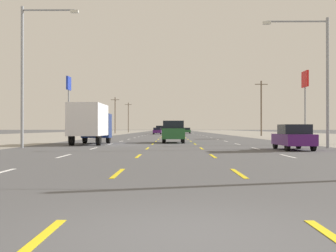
# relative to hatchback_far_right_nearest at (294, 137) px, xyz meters

# --- Properties ---
(ground_plane) EXTENTS (572.00, 572.00, 0.00)m
(ground_plane) POSITION_rel_hatchback_far_right_nearest_xyz_m (-7.17, 45.80, -0.78)
(ground_plane) COLOR #4C4C4F
(lot_apron_left) EXTENTS (28.00, 440.00, 0.01)m
(lot_apron_left) POSITION_rel_hatchback_far_right_nearest_xyz_m (-31.92, 45.80, -0.78)
(lot_apron_left) COLOR gray
(lot_apron_left) RESTS_ON ground
(lot_apron_right) EXTENTS (28.00, 440.00, 0.01)m
(lot_apron_right) POSITION_rel_hatchback_far_right_nearest_xyz_m (17.58, 45.80, -0.78)
(lot_apron_right) COLOR gray
(lot_apron_right) RESTS_ON ground
(lane_markings) EXTENTS (10.64, 227.60, 0.01)m
(lane_markings) POSITION_rel_hatchback_far_right_nearest_xyz_m (-7.17, 84.30, -0.78)
(lane_markings) COLOR white
(lane_markings) RESTS_ON ground
(hatchback_far_right_nearest) EXTENTS (1.72, 3.90, 1.54)m
(hatchback_far_right_nearest) POSITION_rel_hatchback_far_right_nearest_xyz_m (0.00, 0.00, 0.00)
(hatchback_far_right_nearest) COLOR #4C196B
(hatchback_far_right_nearest) RESTS_ON ground
(box_truck_far_left_near) EXTENTS (2.40, 7.20, 3.23)m
(box_truck_far_left_near) POSITION_rel_hatchback_far_right_nearest_xyz_m (-13.95, 8.65, 1.05)
(box_truck_far_left_near) COLOR navy
(box_truck_far_left_near) RESTS_ON ground
(suv_center_turn_mid) EXTENTS (1.98, 4.90, 1.98)m
(suv_center_turn_mid) POSITION_rel_hatchback_far_right_nearest_xyz_m (-7.20, 12.67, 0.24)
(suv_center_turn_mid) COLOR #235B2D
(suv_center_turn_mid) RESTS_ON ground
(sedan_inner_left_midfar) EXTENTS (1.80, 4.50, 1.46)m
(sedan_inner_left_midfar) POSITION_rel_hatchback_far_right_nearest_xyz_m (-10.48, 65.88, -0.03)
(sedan_inner_left_midfar) COLOR #4C196B
(sedan_inner_left_midfar) RESTS_ON ground
(sedan_inner_right_far) EXTENTS (1.80, 4.50, 1.46)m
(sedan_inner_right_far) POSITION_rel_hatchback_far_right_nearest_xyz_m (-3.57, 79.31, -0.03)
(sedan_inner_right_far) COLOR #235B2D
(sedan_inner_right_far) RESTS_ON ground
(suv_inner_left_farther) EXTENTS (1.98, 4.90, 1.98)m
(suv_inner_left_farther) POSITION_rel_hatchback_far_right_nearest_xyz_m (-10.43, 83.30, 0.24)
(suv_inner_left_farther) COLOR black
(suv_inner_left_farther) RESTS_ON ground
(pole_sign_left_row_1) EXTENTS (0.24, 1.96, 8.39)m
(pole_sign_left_row_1) POSITION_rel_hatchback_far_right_nearest_xyz_m (-21.46, 31.88, 5.56)
(pole_sign_left_row_1) COLOR gray
(pole_sign_left_row_1) RESTS_ON ground
(pole_sign_right_row_1) EXTENTS (0.24, 2.31, 8.74)m
(pole_sign_right_row_1) POSITION_rel_hatchback_far_right_nearest_xyz_m (9.96, 29.09, 5.96)
(pole_sign_right_row_1) COLOR gray
(pole_sign_right_row_1) RESTS_ON ground
(streetlight_left_row_0) EXTENTS (3.86, 0.26, 9.44)m
(streetlight_left_row_0) POSITION_rel_hatchback_far_right_nearest_xyz_m (-16.94, 2.47, 4.67)
(streetlight_left_row_0) COLOR gray
(streetlight_left_row_0) RESTS_ON ground
(streetlight_right_row_0) EXTENTS (4.38, 0.26, 8.65)m
(streetlight_right_row_0) POSITION_rel_hatchback_far_right_nearest_xyz_m (2.48, 2.47, 4.32)
(streetlight_right_row_0) COLOR gray
(streetlight_right_row_0) RESTS_ON ground
(utility_pole_right_row_1) EXTENTS (2.20, 0.26, 9.53)m
(utility_pole_right_row_1) POSITION_rel_hatchback_far_right_nearest_xyz_m (8.18, 47.30, 4.18)
(utility_pole_right_row_1) COLOR brown
(utility_pole_right_row_1) RESTS_ON ground
(utility_pole_left_row_2) EXTENTS (2.20, 0.26, 9.19)m
(utility_pole_left_row_2) POSITION_rel_hatchback_far_right_nearest_xyz_m (-21.76, 81.27, 4.01)
(utility_pole_left_row_2) COLOR brown
(utility_pole_left_row_2) RESTS_ON ground
(utility_pole_left_row_3) EXTENTS (2.20, 0.26, 9.60)m
(utility_pole_left_row_3) POSITION_rel_hatchback_far_right_nearest_xyz_m (-21.34, 109.92, 4.21)
(utility_pole_left_row_3) COLOR brown
(utility_pole_left_row_3) RESTS_ON ground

